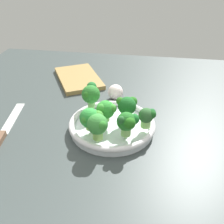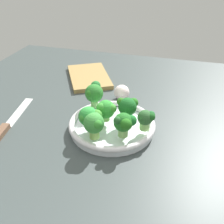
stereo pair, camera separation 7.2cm
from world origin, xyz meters
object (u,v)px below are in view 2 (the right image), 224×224
object	(u,v)px
broccoli_floret_2	(89,117)
broccoli_floret_5	(128,107)
bowl	(112,125)
cutting_board	(89,77)
broccoli_floret_6	(94,123)
broccoli_floret_0	(146,118)
broccoli_floret_4	(94,93)
broccoli_floret_3	(106,109)
knife	(7,126)
broccoli_floret_1	(124,123)
garlic_bulb	(122,92)

from	to	relation	value
broccoli_floret_2	broccoli_floret_5	world-z (taller)	broccoli_floret_5
bowl	cutting_board	xyz separation A→B (cm)	(-31.08, -18.34, -0.72)
broccoli_floret_5	broccoli_floret_6	distance (cm)	11.73
bowl	broccoli_floret_0	xyz separation A→B (cm)	(1.18, 9.67, 4.83)
broccoli_floret_2	broccoli_floret_4	distance (cm)	11.44
bowl	broccoli_floret_0	distance (cm)	10.87
broccoli_floret_3	knife	xyz separation A→B (cm)	(7.18, -27.90, -6.00)
broccoli_floret_0	broccoli_floret_2	size ratio (longest dim) A/B	0.89
broccoli_floret_2	broccoli_floret_1	bearing A→B (deg)	82.52
bowl	broccoli_floret_6	xyz separation A→B (cm)	(8.23, -2.23, 5.68)
bowl	broccoli_floret_5	distance (cm)	7.12
broccoli_floret_4	broccoli_floret_6	xyz separation A→B (cm)	(14.81, 5.21, -0.32)
broccoli_floret_5	knife	bearing A→B (deg)	-75.06
broccoli_floret_1	cutting_board	xyz separation A→B (cm)	(-36.91, -23.19, -6.25)
broccoli_floret_0	garlic_bulb	world-z (taller)	broccoli_floret_0
broccoli_floret_5	cutting_board	world-z (taller)	broccoli_floret_5
cutting_board	garlic_bulb	distance (cm)	21.13
bowl	broccoli_floret_1	bearing A→B (deg)	39.74
broccoli_floret_2	broccoli_floret_5	size ratio (longest dim) A/B	0.91
broccoli_floret_6	knife	size ratio (longest dim) A/B	0.26
broccoli_floret_3	broccoli_floret_4	distance (cm)	8.78
broccoli_floret_4	broccoli_floret_6	size ratio (longest dim) A/B	1.05
broccoli_floret_3	bowl	bearing A→B (deg)	92.20
broccoli_floret_0	cutting_board	xyz separation A→B (cm)	(-32.25, -28.00, -5.55)
bowl	knife	xyz separation A→B (cm)	(7.25, -29.68, -0.97)
broccoli_floret_1	broccoli_floret_2	distance (cm)	9.98
broccoli_floret_4	knife	world-z (taller)	broccoli_floret_4
broccoli_floret_0	knife	size ratio (longest dim) A/B	0.21
broccoli_floret_2	broccoli_floret_6	world-z (taller)	broccoli_floret_6
broccoli_floret_1	broccoli_floret_4	world-z (taller)	broccoli_floret_4
bowl	broccoli_floret_0	world-z (taller)	broccoli_floret_0
broccoli_floret_4	bowl	bearing A→B (deg)	48.48
broccoli_floret_2	knife	world-z (taller)	broccoli_floret_2
broccoli_floret_4	broccoli_floret_3	bearing A→B (deg)	40.38
broccoli_floret_4	knife	size ratio (longest dim) A/B	0.28
bowl	garlic_bulb	bearing A→B (deg)	-174.65
broccoli_floret_1	broccoli_floret_2	size ratio (longest dim) A/B	1.04
broccoli_floret_1	broccoli_floret_6	bearing A→B (deg)	-71.34
knife	garlic_bulb	world-z (taller)	garlic_bulb
broccoli_floret_0	cutting_board	bearing A→B (deg)	-139.03
garlic_bulb	broccoli_floret_5	bearing A→B (deg)	19.02
bowl	cutting_board	bearing A→B (deg)	-149.45
bowl	broccoli_floret_2	world-z (taller)	broccoli_floret_2
broccoli_floret_2	broccoli_floret_5	distance (cm)	10.99
bowl	broccoli_floret_0	bearing A→B (deg)	83.05
broccoli_floret_4	knife	bearing A→B (deg)	-58.14
broccoli_floret_0	broccoli_floret_4	world-z (taller)	broccoli_floret_4
garlic_bulb	broccoli_floret_1	bearing A→B (deg)	15.27
broccoli_floret_5	broccoli_floret_1	bearing A→B (deg)	6.68
broccoli_floret_0	broccoli_floret_2	xyz separation A→B (cm)	(3.36, -14.69, 0.03)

